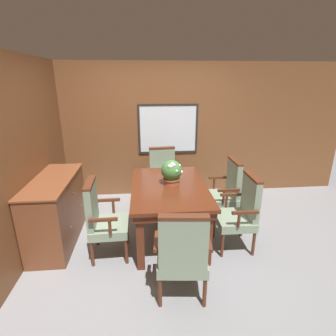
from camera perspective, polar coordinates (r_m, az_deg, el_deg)
The scene contains 11 objects.
ground_plane at distance 3.73m, azimuth -0.29°, elevation -16.33°, with size 14.00×14.00×0.00m, color gray.
wall_back at distance 4.92m, azimuth -2.16°, elevation 7.97°, with size 7.20×0.08×2.45m.
wall_left at distance 3.51m, azimuth -30.23°, elevation 0.99°, with size 0.06×7.20×2.45m.
dining_table at distance 3.59m, azimuth 0.23°, elevation -5.36°, with size 1.00×1.53×0.78m.
chair_head_far at distance 4.69m, azimuth -1.08°, elevation -1.43°, with size 0.58×0.51×1.01m.
chair_left_near at distance 3.38m, azimuth -14.11°, elevation -10.40°, with size 0.48×0.56×1.01m.
chair_right_far at distance 4.14m, azimuth 12.49°, elevation -4.69°, with size 0.47×0.55×1.01m.
chair_head_near at distance 2.69m, azimuth 3.14°, elevation -18.09°, with size 0.58×0.51×1.01m.
chair_right_near at distance 3.57m, azimuth 15.57°, elevation -8.89°, with size 0.48×0.56×1.01m.
potted_plant at distance 3.55m, azimuth 0.80°, elevation -0.88°, with size 0.29×0.29×0.34m.
sideboard_cabinet at distance 3.90m, azimuth -23.06°, elevation -8.46°, with size 0.51×1.32×0.91m.
Camera 1 is at (-0.27, -3.04, 2.14)m, focal length 28.00 mm.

